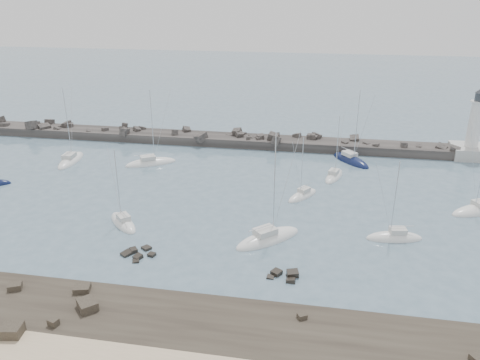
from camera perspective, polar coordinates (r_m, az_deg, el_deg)
name	(u,v)px	position (r m, az deg, el deg)	size (l,w,h in m)	color
ground	(191,225)	(67.33, -6.01, -5.45)	(400.00, 400.00, 0.00)	slate
rock_shelf	(130,326)	(50.05, -13.32, -16.90)	(140.00, 12.00, 1.91)	#2B251E
rock_cluster_near	(137,254)	(61.35, -12.46, -8.80)	(4.60, 4.42, 1.15)	black
rock_cluster_far	(286,276)	(55.98, 5.63, -11.62)	(3.81, 2.50, 1.40)	black
breakwater	(203,141)	(103.12, -4.52, 4.74)	(115.00, 7.65, 5.26)	#302C2A
lighthouse	(472,142)	(103.56, 26.39, 4.14)	(7.00, 7.00, 14.60)	#AAABA5
sailboat_1	(71,161)	(97.03, -19.91, 2.21)	(3.74, 9.89, 15.25)	white
sailboat_3	(151,163)	(91.55, -10.83, 2.01)	(9.95, 7.60, 15.34)	white
sailboat_4	(123,223)	(69.17, -14.04, -5.12)	(6.88, 7.04, 12.04)	white
sailboat_5	(303,196)	(76.40, 7.63, -1.93)	(5.61, 6.95, 11.06)	white
sailboat_6	(268,239)	(63.14, 3.42, -7.20)	(9.53, 9.24, 16.00)	white
sailboat_7	(351,161)	(93.75, 13.33, 2.29)	(8.35, 9.34, 15.20)	#0E173D
sailboat_8	(394,238)	(66.59, 18.29, -6.74)	(7.85, 3.59, 12.15)	white
sailboat_9	(334,176)	(85.25, 11.38, 0.43)	(4.37, 7.84, 11.94)	white
sailboat_10	(479,211)	(79.42, 27.07, -3.35)	(9.85, 7.24, 15.08)	white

